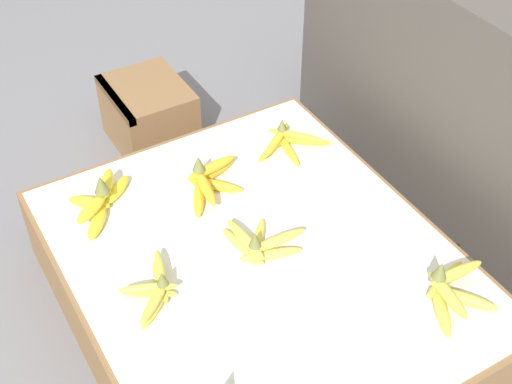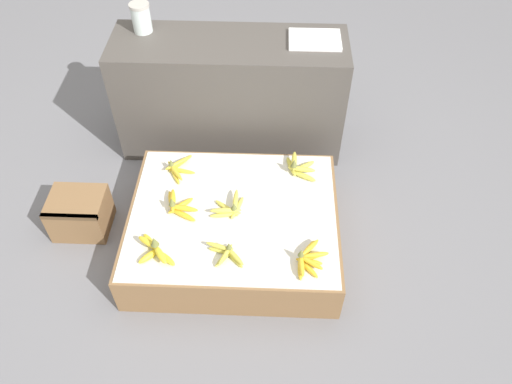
{
  "view_description": "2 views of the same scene",
  "coord_description": "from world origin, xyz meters",
  "px_view_note": "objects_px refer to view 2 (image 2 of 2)",
  "views": [
    {
      "loc": [
        0.99,
        -0.59,
        1.49
      ],
      "look_at": [
        -0.14,
        0.07,
        0.3
      ],
      "focal_mm": 50.0,
      "sensor_mm": 36.0,
      "label": 1
    },
    {
      "loc": [
        0.18,
        -1.58,
        2.13
      ],
      "look_at": [
        0.11,
        0.02,
        0.37
      ],
      "focal_mm": 35.0,
      "sensor_mm": 36.0,
      "label": 2
    }
  ],
  "objects_px": {
    "banana_bunch_front_left": "(155,250)",
    "banana_bunch_front_midright": "(308,259)",
    "banana_bunch_middle_left": "(178,206)",
    "banana_bunch_middle_midleft": "(230,208)",
    "foam_tray_white": "(315,40)",
    "banana_bunch_front_midleft": "(227,253)",
    "glass_jar": "(141,18)",
    "wooden_crate": "(80,213)",
    "banana_bunch_back_midright": "(298,167)",
    "banana_bunch_back_left": "(177,168)"
  },
  "relations": [
    {
      "from": "wooden_crate",
      "to": "banana_bunch_front_midleft",
      "type": "height_order",
      "value": "banana_bunch_front_midleft"
    },
    {
      "from": "wooden_crate",
      "to": "banana_bunch_back_midright",
      "type": "bearing_deg",
      "value": 11.54
    },
    {
      "from": "banana_bunch_front_midright",
      "to": "banana_bunch_front_left",
      "type": "bearing_deg",
      "value": 178.56
    },
    {
      "from": "banana_bunch_back_left",
      "to": "glass_jar",
      "type": "height_order",
      "value": "glass_jar"
    },
    {
      "from": "banana_bunch_back_midright",
      "to": "banana_bunch_front_left",
      "type": "bearing_deg",
      "value": -139.79
    },
    {
      "from": "banana_bunch_front_midleft",
      "to": "banana_bunch_back_midright",
      "type": "bearing_deg",
      "value": 59.21
    },
    {
      "from": "banana_bunch_middle_midleft",
      "to": "banana_bunch_back_midright",
      "type": "relative_size",
      "value": 0.88
    },
    {
      "from": "wooden_crate",
      "to": "foam_tray_white",
      "type": "height_order",
      "value": "foam_tray_white"
    },
    {
      "from": "banana_bunch_front_midleft",
      "to": "glass_jar",
      "type": "height_order",
      "value": "glass_jar"
    },
    {
      "from": "banana_bunch_back_left",
      "to": "wooden_crate",
      "type": "bearing_deg",
      "value": -157.08
    },
    {
      "from": "banana_bunch_middle_left",
      "to": "banana_bunch_front_midright",
      "type": "bearing_deg",
      "value": -24.49
    },
    {
      "from": "banana_bunch_middle_midleft",
      "to": "banana_bunch_front_midright",
      "type": "bearing_deg",
      "value": -37.51
    },
    {
      "from": "banana_bunch_front_left",
      "to": "banana_bunch_middle_midleft",
      "type": "height_order",
      "value": "banana_bunch_front_left"
    },
    {
      "from": "banana_bunch_front_midright",
      "to": "foam_tray_white",
      "type": "height_order",
      "value": "foam_tray_white"
    },
    {
      "from": "banana_bunch_middle_midleft",
      "to": "banana_bunch_back_midright",
      "type": "height_order",
      "value": "banana_bunch_back_midright"
    },
    {
      "from": "banana_bunch_front_midleft",
      "to": "glass_jar",
      "type": "xyz_separation_m",
      "value": [
        -0.53,
        1.17,
        0.51
      ]
    },
    {
      "from": "glass_jar",
      "to": "banana_bunch_back_midright",
      "type": "bearing_deg",
      "value": -34.67
    },
    {
      "from": "banana_bunch_front_left",
      "to": "banana_bunch_back_left",
      "type": "distance_m",
      "value": 0.54
    },
    {
      "from": "banana_bunch_back_left",
      "to": "banana_bunch_middle_midleft",
      "type": "bearing_deg",
      "value": -42.0
    },
    {
      "from": "wooden_crate",
      "to": "foam_tray_white",
      "type": "relative_size",
      "value": 1.03
    },
    {
      "from": "banana_bunch_middle_left",
      "to": "glass_jar",
      "type": "distance_m",
      "value": 1.06
    },
    {
      "from": "banana_bunch_front_midleft",
      "to": "foam_tray_white",
      "type": "xyz_separation_m",
      "value": [
        0.41,
        1.1,
        0.44
      ]
    },
    {
      "from": "banana_bunch_front_left",
      "to": "banana_bunch_front_midleft",
      "type": "height_order",
      "value": "banana_bunch_front_left"
    },
    {
      "from": "wooden_crate",
      "to": "foam_tray_white",
      "type": "distance_m",
      "value": 1.56
    },
    {
      "from": "banana_bunch_front_left",
      "to": "foam_tray_white",
      "type": "bearing_deg",
      "value": 56.19
    },
    {
      "from": "banana_bunch_front_midright",
      "to": "foam_tray_white",
      "type": "relative_size",
      "value": 0.81
    },
    {
      "from": "banana_bunch_middle_left",
      "to": "glass_jar",
      "type": "bearing_deg",
      "value": 106.84
    },
    {
      "from": "banana_bunch_middle_left",
      "to": "banana_bunch_back_midright",
      "type": "bearing_deg",
      "value": 25.93
    },
    {
      "from": "banana_bunch_middle_midleft",
      "to": "glass_jar",
      "type": "distance_m",
      "value": 1.16
    },
    {
      "from": "glass_jar",
      "to": "banana_bunch_middle_midleft",
      "type": "bearing_deg",
      "value": -59.33
    },
    {
      "from": "banana_bunch_front_midleft",
      "to": "glass_jar",
      "type": "relative_size",
      "value": 1.21
    },
    {
      "from": "foam_tray_white",
      "to": "banana_bunch_front_midright",
      "type": "bearing_deg",
      "value": -91.83
    },
    {
      "from": "banana_bunch_back_midright",
      "to": "wooden_crate",
      "type": "bearing_deg",
      "value": -168.46
    },
    {
      "from": "banana_bunch_front_left",
      "to": "banana_bunch_front_midright",
      "type": "distance_m",
      "value": 0.7
    },
    {
      "from": "banana_bunch_front_midright",
      "to": "banana_bunch_back_midright",
      "type": "xyz_separation_m",
      "value": [
        -0.03,
        0.58,
        0.01
      ]
    },
    {
      "from": "foam_tray_white",
      "to": "banana_bunch_back_left",
      "type": "bearing_deg",
      "value": -141.96
    },
    {
      "from": "banana_bunch_front_left",
      "to": "banana_bunch_back_left",
      "type": "xyz_separation_m",
      "value": [
        0.02,
        0.54,
        -0.01
      ]
    },
    {
      "from": "banana_bunch_front_left",
      "to": "banana_bunch_back_left",
      "type": "height_order",
      "value": "banana_bunch_front_left"
    },
    {
      "from": "banana_bunch_back_left",
      "to": "glass_jar",
      "type": "xyz_separation_m",
      "value": [
        -0.23,
        0.62,
        0.52
      ]
    },
    {
      "from": "banana_bunch_middle_midleft",
      "to": "foam_tray_white",
      "type": "height_order",
      "value": "foam_tray_white"
    },
    {
      "from": "banana_bunch_front_midright",
      "to": "banana_bunch_middle_left",
      "type": "height_order",
      "value": "banana_bunch_middle_left"
    },
    {
      "from": "banana_bunch_middle_midleft",
      "to": "foam_tray_white",
      "type": "xyz_separation_m",
      "value": [
        0.41,
        0.83,
        0.44
      ]
    },
    {
      "from": "banana_bunch_front_left",
      "to": "banana_bunch_back_left",
      "type": "relative_size",
      "value": 0.86
    },
    {
      "from": "banana_bunch_front_midleft",
      "to": "banana_bunch_middle_midleft",
      "type": "xyz_separation_m",
      "value": [
        -0.0,
        0.27,
        0.0
      ]
    },
    {
      "from": "banana_bunch_front_midleft",
      "to": "banana_bunch_back_left",
      "type": "relative_size",
      "value": 0.82
    },
    {
      "from": "glass_jar",
      "to": "banana_bunch_front_left",
      "type": "bearing_deg",
      "value": -80.05
    },
    {
      "from": "banana_bunch_middle_midleft",
      "to": "foam_tray_white",
      "type": "bearing_deg",
      "value": 63.75
    },
    {
      "from": "foam_tray_white",
      "to": "banana_bunch_front_midleft",
      "type": "bearing_deg",
      "value": -110.27
    },
    {
      "from": "banana_bunch_front_left",
      "to": "banana_bunch_front_midright",
      "type": "relative_size",
      "value": 0.89
    },
    {
      "from": "banana_bunch_front_left",
      "to": "banana_bunch_back_midright",
      "type": "height_order",
      "value": "banana_bunch_front_left"
    }
  ]
}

